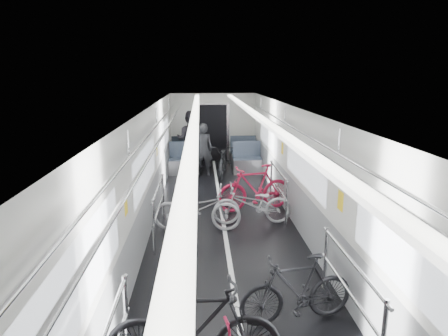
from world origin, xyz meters
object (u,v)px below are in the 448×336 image
object	(u,v)px
bike_right_near	(297,289)
person_standing	(203,150)
bike_left_far	(197,208)
bike_aisle	(224,160)
bike_right_far	(255,188)
bike_left_mid	(194,330)
bike_right_mid	(253,204)
person_seated	(190,140)

from	to	relation	value
bike_right_near	person_standing	bearing A→B (deg)	178.16
bike_left_far	bike_aisle	distance (m)	4.50
bike_left_far	bike_right_far	xyz separation A→B (m)	(1.31, 1.13, 0.08)
bike_left_mid	person_standing	world-z (taller)	person_standing
bike_right_near	bike_right_far	xyz separation A→B (m)	(0.05, 4.24, 0.09)
bike_right_near	bike_right_mid	distance (m)	3.39
bike_left_far	person_seated	distance (m)	5.52
bike_right_near	bike_right_far	bearing A→B (deg)	169.19
bike_left_far	person_standing	xyz separation A→B (m)	(0.16, 4.43, 0.35)
bike_aisle	person_seated	size ratio (longest dim) A/B	0.99
bike_left_mid	bike_right_far	distance (m)	5.28
bike_right_mid	person_seated	distance (m)	5.43
bike_left_mid	bike_aisle	distance (m)	8.44
bike_right_mid	person_seated	world-z (taller)	person_seated
bike_left_mid	person_seated	distance (m)	9.49
bike_aisle	bike_left_far	bearing A→B (deg)	-91.95
bike_right_mid	person_standing	size ratio (longest dim) A/B	1.01
bike_right_near	bike_aisle	bearing A→B (deg)	173.41
bike_right_near	person_standing	size ratio (longest dim) A/B	0.92
bike_left_mid	person_seated	world-z (taller)	person_seated
person_standing	bike_left_far	bearing A→B (deg)	87.64
bike_left_mid	bike_right_mid	world-z (taller)	bike_left_mid
person_standing	bike_right_mid	bearing A→B (deg)	103.10
bike_left_far	bike_right_near	bearing A→B (deg)	-153.08
bike_left_far	person_seated	size ratio (longest dim) A/B	0.92
bike_left_far	bike_right_far	distance (m)	1.73
bike_left_far	bike_right_far	size ratio (longest dim) A/B	0.98
bike_right_far	bike_aisle	size ratio (longest dim) A/B	0.95
bike_left_mid	bike_right_far	size ratio (longest dim) A/B	1.01
person_standing	person_seated	world-z (taller)	person_seated
bike_left_mid	bike_left_far	distance (m)	3.98
bike_right_far	bike_left_far	bearing A→B (deg)	-63.72
bike_right_mid	bike_left_far	bearing A→B (deg)	-77.76
bike_aisle	bike_left_mid	bearing A→B (deg)	-87.27
bike_left_far	bike_left_mid	bearing A→B (deg)	-175.27
bike_right_far	bike_left_mid	bearing A→B (deg)	-29.02
bike_right_mid	person_standing	world-z (taller)	person_standing
bike_left_mid	bike_right_near	world-z (taller)	bike_left_mid
person_standing	bike_right_near	bearing A→B (deg)	98.01
bike_left_mid	bike_right_near	bearing A→B (deg)	-54.87
bike_right_far	bike_aisle	xyz separation A→B (m)	(-0.52, 3.29, -0.04)
bike_aisle	person_standing	world-z (taller)	person_standing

